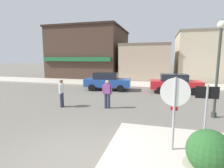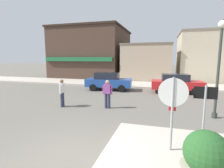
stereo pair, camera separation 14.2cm
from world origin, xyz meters
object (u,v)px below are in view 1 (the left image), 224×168
Objects in this scene: planter at (208,158)px; parked_car_nearest at (107,81)px; pedestrian_crossing_near at (107,93)px; one_way_sign at (206,112)px; pedestrian_crossing_far at (62,92)px; parked_car_second at (175,83)px; stop_sign at (174,104)px; lamp_post at (219,55)px.

parked_car_nearest reaches higher than planter.
parked_car_nearest is 2.58× the size of pedestrian_crossing_near.
one_way_sign is 7.63m from pedestrian_crossing_far.
parked_car_second is at bearing 2.48° from parked_car_nearest.
parked_car_nearest is at bearing 121.17° from one_way_sign.
one_way_sign is 5.74m from pedestrian_crossing_near.
stop_sign is 1.43× the size of pedestrian_crossing_near.
pedestrian_crossing_near is (-5.39, 0.14, -2.09)m from lamp_post.
parked_car_nearest is (-4.93, 9.67, -0.71)m from stop_sign.
lamp_post is (1.44, 4.95, 2.40)m from planter.
one_way_sign reaches higher than pedestrian_crossing_near.
parked_car_nearest is 2.58× the size of pedestrian_crossing_far.
pedestrian_crossing_far is (-6.59, 4.66, 0.31)m from planter.
pedestrian_crossing_far reaches higher than parked_car_second.
pedestrian_crossing_near reaches higher than planter.
one_way_sign is at bearing -89.67° from parked_car_second.
parked_car_nearest is 5.73m from parked_car_second.
planter is (0.71, -0.99, -0.96)m from stop_sign.
stop_sign is 0.55× the size of parked_car_nearest.
one_way_sign is at bearing -27.82° from pedestrian_crossing_far.
parked_car_nearest is at bearing 117.03° from stop_sign.
pedestrian_crossing_far is at bearing -136.86° from parked_car_second.
one_way_sign is 0.46× the size of lamp_post.
stop_sign is at bearing -118.43° from lamp_post.
pedestrian_crossing_far is at bearing -177.88° from lamp_post.
planter is 0.30× the size of parked_car_second.
one_way_sign is 4.38m from lamp_post.
stop_sign reaches higher than parked_car_second.
pedestrian_crossing_near and pedestrian_crossing_far have the same top height.
stop_sign is 6.96m from pedestrian_crossing_far.
stop_sign is 0.88m from one_way_sign.
pedestrian_crossing_far is (-6.73, 3.55, -0.46)m from one_way_sign.
parked_car_second is at bearing 43.14° from pedestrian_crossing_far.
stop_sign is at bearing -172.32° from one_way_sign.
parked_car_second reaches higher than planter.
one_way_sign is 1.71× the size of planter.
lamp_post is 1.09× the size of parked_car_nearest.
one_way_sign is at bearing 82.74° from planter.
stop_sign is at bearing -62.97° from parked_car_nearest.
stop_sign is 1.88× the size of planter.
planter is 0.29× the size of parked_car_nearest.
parked_car_second is 2.56× the size of pedestrian_crossing_far.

